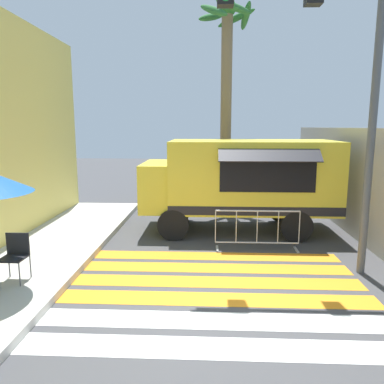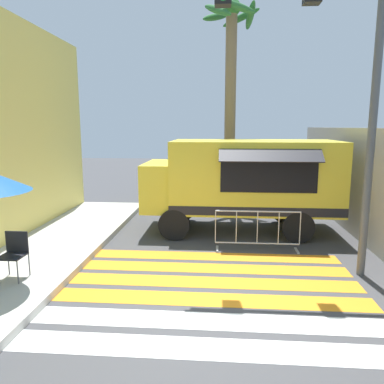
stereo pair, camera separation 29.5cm
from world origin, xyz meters
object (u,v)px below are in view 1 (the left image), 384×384
object	(u,v)px
traffic_signal_pole	(317,37)
barricade_front	(257,230)
folding_chair	(15,252)
food_truck	(237,178)
palm_tree	(227,79)

from	to	relation	value
traffic_signal_pole	barricade_front	size ratio (longest dim) A/B	3.15
folding_chair	barricade_front	xyz separation A→B (m)	(4.92, 2.46, -0.19)
food_truck	folding_chair	bearing A→B (deg)	-136.69
traffic_signal_pole	palm_tree	size ratio (longest dim) A/B	0.90
food_truck	palm_tree	distance (m)	4.21
traffic_signal_pole	palm_tree	world-z (taller)	palm_tree
barricade_front	food_truck	bearing A→B (deg)	102.32
traffic_signal_pole	barricade_front	xyz separation A→B (m)	(-0.85, 1.42, -4.28)
food_truck	palm_tree	xyz separation A→B (m)	(-0.23, 2.78, 3.16)
barricade_front	palm_tree	bearing A→B (deg)	97.78
palm_tree	traffic_signal_pole	bearing A→B (deg)	-76.15
food_truck	barricade_front	bearing A→B (deg)	-77.68
traffic_signal_pole	barricade_front	bearing A→B (deg)	121.12
traffic_signal_pole	palm_tree	xyz separation A→B (m)	(-1.48, 6.01, -0.04)
traffic_signal_pole	barricade_front	world-z (taller)	traffic_signal_pole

